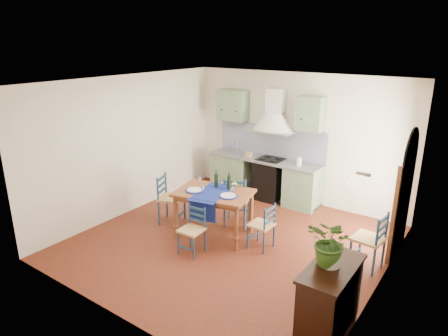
{
  "coord_description": "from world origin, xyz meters",
  "views": [
    {
      "loc": [
        3.58,
        -5.26,
        3.46
      ],
      "look_at": [
        -0.37,
        0.3,
        1.24
      ],
      "focal_mm": 32.0,
      "sensor_mm": 36.0,
      "label": 1
    }
  ],
  "objects_px": {
    "chair_near": "(193,230)",
    "potted_plant": "(332,243)",
    "sideboard": "(329,298)",
    "dining_table": "(214,197)"
  },
  "relations": [
    {
      "from": "sideboard",
      "to": "potted_plant",
      "type": "xyz_separation_m",
      "value": [
        -0.04,
        0.01,
        0.72
      ]
    },
    {
      "from": "chair_near",
      "to": "potted_plant",
      "type": "relative_size",
      "value": 1.37
    },
    {
      "from": "chair_near",
      "to": "potted_plant",
      "type": "bearing_deg",
      "value": -12.26
    },
    {
      "from": "chair_near",
      "to": "potted_plant",
      "type": "height_order",
      "value": "potted_plant"
    },
    {
      "from": "sideboard",
      "to": "potted_plant",
      "type": "distance_m",
      "value": 0.72
    },
    {
      "from": "dining_table",
      "to": "sideboard",
      "type": "xyz_separation_m",
      "value": [
        2.68,
        -1.28,
        -0.24
      ]
    },
    {
      "from": "dining_table",
      "to": "chair_near",
      "type": "height_order",
      "value": "dining_table"
    },
    {
      "from": "dining_table",
      "to": "chair_near",
      "type": "bearing_deg",
      "value": -82.82
    },
    {
      "from": "sideboard",
      "to": "dining_table",
      "type": "bearing_deg",
      "value": 154.38
    },
    {
      "from": "chair_near",
      "to": "sideboard",
      "type": "relative_size",
      "value": 0.76
    }
  ]
}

